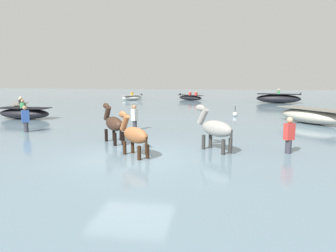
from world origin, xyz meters
The scene contains 15 objects.
ground_plane centered at (0.00, 0.00, 0.00)m, with size 120.00×120.00×0.00m, color #756B56.
water_surface centered at (0.00, 10.00, 0.21)m, with size 90.00×90.00×0.42m, color slate.
horse_lead_dark_bay centered at (-1.26, 1.98, 1.12)m, with size 1.35×1.52×1.89m.
horse_trailing_grey centered at (2.59, 1.26, 1.15)m, with size 1.47×1.49×1.94m.
horse_flank_chestnut centered at (0.07, 0.14, 1.06)m, with size 1.40×1.34×1.79m.
boat_far_inshore centered at (-0.35, 24.56, 0.71)m, with size 3.05×2.48×1.03m.
boat_mid_channel centered at (-6.68, 23.90, 0.68)m, with size 2.32×2.42×0.99m.
boat_distant_east centered at (7.65, 8.52, 0.83)m, with size 3.40×3.91×0.82m.
boat_mid_outer centered at (-8.82, 7.67, 0.76)m, with size 3.25×1.25×1.16m.
boat_distant_west centered at (8.39, 22.18, 0.86)m, with size 4.30×2.19×1.36m.
boat_near_port centered at (-11.83, 11.68, 0.72)m, with size 2.20×3.07×1.04m.
person_onlooker_right centered at (4.97, 1.27, 0.87)m, with size 0.38×0.34×1.63m.
person_wading_close centered at (-5.96, 3.53, 0.87)m, with size 0.37×0.36×1.63m.
person_wading_mid centered at (-1.20, 4.82, 0.87)m, with size 0.29×0.37×1.63m.
channel_buoy centered at (3.74, 10.91, 0.57)m, with size 0.29×0.29×0.66m.
Camera 1 is at (2.66, -9.19, 2.90)m, focal length 33.18 mm.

